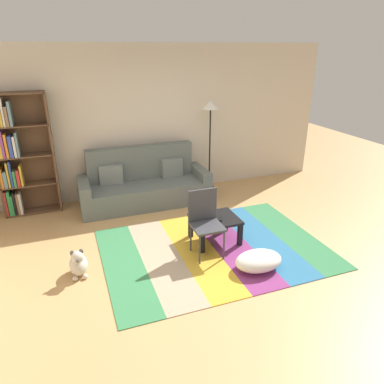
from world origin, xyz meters
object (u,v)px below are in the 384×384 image
(bookshelf, at_px, (17,157))
(folding_chair, at_px, (205,217))
(couch, at_px, (144,185))
(dog, at_px, (78,264))
(pouf, at_px, (258,261))
(tv_remote, at_px, (221,219))
(coffee_table, at_px, (215,222))
(standing_lamp, at_px, (210,117))

(bookshelf, xyz_separation_m, folding_chair, (2.37, -2.22, -0.45))
(couch, bearing_deg, dog, -124.13)
(pouf, distance_m, tv_remote, 0.84)
(dog, bearing_deg, coffee_table, 5.19)
(coffee_table, distance_m, pouf, 0.89)
(standing_lamp, distance_m, folding_chair, 2.49)
(pouf, relative_size, dog, 1.56)
(standing_lamp, xyz_separation_m, folding_chair, (-0.96, -2.12, -0.90))
(pouf, bearing_deg, tv_remote, 103.01)
(coffee_table, xyz_separation_m, standing_lamp, (0.71, 1.89, 1.13))
(coffee_table, xyz_separation_m, folding_chair, (-0.25, -0.23, 0.23))
(coffee_table, distance_m, tv_remote, 0.11)
(dog, bearing_deg, pouf, -17.24)
(coffee_table, bearing_deg, standing_lamp, 69.49)
(bookshelf, bearing_deg, dog, -71.79)
(couch, relative_size, folding_chair, 2.51)
(coffee_table, relative_size, tv_remote, 4.35)
(coffee_table, distance_m, standing_lamp, 2.32)
(pouf, xyz_separation_m, standing_lamp, (0.47, 2.73, 1.31))
(bookshelf, relative_size, coffee_table, 3.06)
(dog, xyz_separation_m, tv_remote, (1.96, 0.11, 0.22))
(couch, distance_m, pouf, 2.70)
(folding_chair, bearing_deg, coffee_table, 99.09)
(dog, bearing_deg, couch, 55.87)
(standing_lamp, height_order, tv_remote, standing_lamp)
(coffee_table, height_order, folding_chair, folding_chair)
(dog, height_order, standing_lamp, standing_lamp)
(dog, distance_m, folding_chair, 1.70)
(bookshelf, height_order, tv_remote, bookshelf)
(couch, height_order, standing_lamp, standing_lamp)
(pouf, distance_m, dog, 2.24)
(bookshelf, height_order, coffee_table, bookshelf)
(bookshelf, bearing_deg, pouf, -44.77)
(pouf, bearing_deg, bookshelf, 135.23)
(bookshelf, relative_size, folding_chair, 2.22)
(coffee_table, xyz_separation_m, pouf, (0.24, -0.84, -0.18))
(couch, xyz_separation_m, standing_lamp, (1.34, 0.18, 1.10))
(standing_lamp, bearing_deg, pouf, -99.79)
(bookshelf, xyz_separation_m, standing_lamp, (3.33, -0.10, 0.45))
(couch, xyz_separation_m, dog, (-1.28, -1.89, -0.18))
(tv_remote, distance_m, folding_chair, 0.38)
(standing_lamp, bearing_deg, folding_chair, -114.36)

